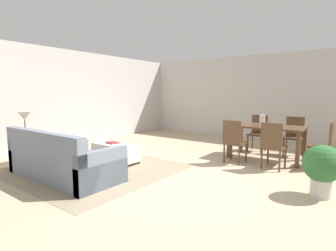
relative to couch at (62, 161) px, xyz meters
name	(u,v)px	position (x,y,z in m)	size (l,w,h in m)	color
ground_plane	(185,182)	(1.87, 1.10, -0.29)	(10.80, 10.80, 0.00)	tan
wall_back	(272,97)	(1.87, 6.10, 1.06)	(9.00, 0.12, 2.70)	beige
wall_left	(60,98)	(-2.63, 1.60, 1.06)	(0.12, 11.00, 2.70)	beige
area_rug	(93,168)	(0.00, 0.66, -0.29)	(3.00, 2.80, 0.01)	gray
couch	(62,161)	(0.00, 0.00, 0.00)	(2.21, 0.94, 0.86)	slate
ottoman_table	(116,152)	(-0.01, 1.27, -0.06)	(1.06, 0.49, 0.40)	silver
side_table	(26,142)	(-1.40, 0.06, 0.16)	(0.40, 0.40, 0.58)	brown
table_lamp	(24,117)	(-1.40, 0.06, 0.70)	(0.26, 0.26, 0.53)	brown
dining_table	(266,130)	(2.49, 3.48, 0.37)	(1.57, 0.86, 0.76)	#513823
dining_chair_near_left	(234,139)	(2.05, 2.69, 0.23)	(0.43, 0.43, 0.92)	#513823
dining_chair_near_right	(273,143)	(2.84, 2.71, 0.23)	(0.42, 0.42, 0.92)	#513823
dining_chair_far_left	(258,131)	(2.06, 4.26, 0.23)	(0.40, 0.40, 0.92)	#513823
dining_chair_far_right	(294,134)	(2.91, 4.25, 0.23)	(0.42, 0.42, 0.92)	#513823
dining_chair_head_east	(325,142)	(3.64, 3.44, 0.23)	(0.41, 0.41, 0.92)	#513823
vase_centerpiece	(262,120)	(2.39, 3.45, 0.59)	(0.12, 0.12, 0.24)	silver
book_on_ottoman	(112,143)	(-0.11, 1.27, 0.13)	(0.26, 0.20, 0.03)	maroon
potted_plant	(322,167)	(3.78, 1.71, 0.15)	(0.53, 0.53, 0.75)	beige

